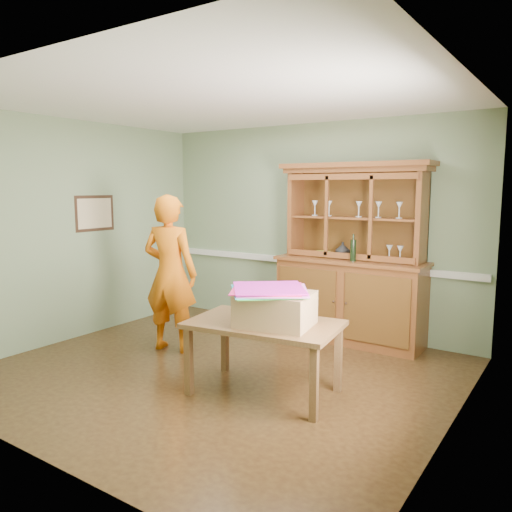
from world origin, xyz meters
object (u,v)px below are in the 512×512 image
Objects in this scene: cardboard_box at (275,309)px; person at (170,273)px; china_hutch at (351,280)px; dining_table at (264,330)px.

person reaches higher than cardboard_box.
cardboard_box is at bearing -86.14° from china_hutch.
china_hutch is 1.98m from cardboard_box.
cardboard_box is 0.35× the size of person.
china_hutch is 1.21× the size of person.
person is at bearing 156.46° from dining_table.
person is at bearing 164.30° from cardboard_box.
cardboard_box is (0.13, -1.97, 0.06)m from china_hutch.
cardboard_box is (0.14, -0.04, 0.23)m from dining_table.
china_hutch is 2.18m from person.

